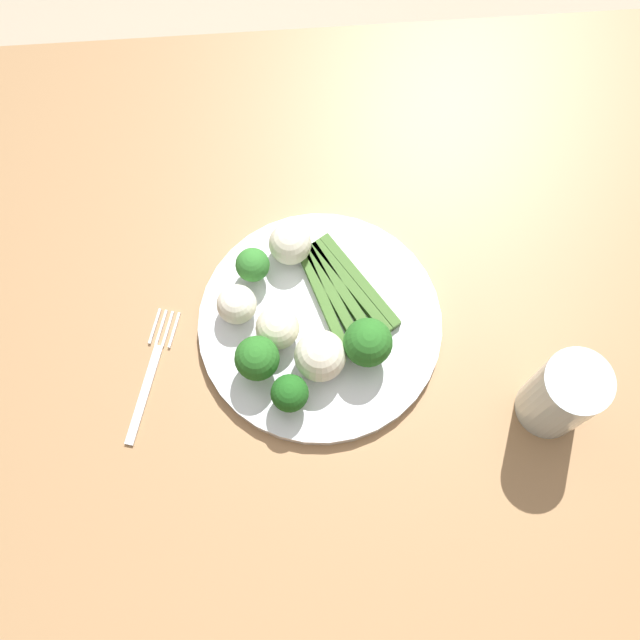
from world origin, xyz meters
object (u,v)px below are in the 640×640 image
at_px(cauliflower_near_fork, 320,356).
at_px(water_glass, 562,395).
at_px(dining_table, 376,386).
at_px(plate, 320,324).
at_px(cauliflower_back, 277,328).
at_px(broccoli_front, 257,361).
at_px(asparagus_bundle, 342,291).
at_px(cauliflower_outer_edge, 237,304).
at_px(fork, 151,373).
at_px(broccoli_right, 368,343).
at_px(cauliflower_mid, 290,244).
at_px(broccoli_left, 290,393).
at_px(broccoli_back_right, 253,265).

bearing_deg(cauliflower_near_fork, water_glass, -14.71).
xyz_separation_m(dining_table, plate, (-0.07, 0.05, 0.11)).
bearing_deg(cauliflower_back, broccoli_front, -120.25).
height_order(asparagus_bundle, broccoli_front, broccoli_front).
xyz_separation_m(cauliflower_back, water_glass, (0.30, -0.11, 0.02)).
xyz_separation_m(plate, cauliflower_near_fork, (-0.00, -0.05, 0.04)).
xyz_separation_m(cauliflower_outer_edge, fork, (-0.11, -0.06, -0.04)).
xyz_separation_m(broccoli_right, water_glass, (0.20, -0.08, 0.00)).
xyz_separation_m(dining_table, cauliflower_back, (-0.12, 0.04, 0.15)).
xyz_separation_m(plate, broccoli_right, (0.05, -0.04, 0.05)).
bearing_deg(fork, cauliflower_back, -61.93).
xyz_separation_m(asparagus_bundle, broccoli_front, (-0.10, -0.09, 0.03)).
bearing_deg(asparagus_bundle, broccoli_right, -11.70).
relative_size(cauliflower_back, fork, 0.31).
bearing_deg(broccoli_right, broccoli_front, -174.92).
xyz_separation_m(asparagus_bundle, broccoli_right, (0.02, -0.08, 0.03)).
bearing_deg(fork, plate, -61.15).
height_order(asparagus_bundle, broccoli_right, broccoli_right).
relative_size(broccoli_right, fork, 0.41).
relative_size(cauliflower_near_fork, cauliflower_mid, 1.15).
bearing_deg(cauliflower_mid, broccoli_left, -93.52).
height_order(broccoli_back_right, fork, broccoli_back_right).
xyz_separation_m(cauliflower_outer_edge, cauliflower_back, (0.05, -0.03, 0.00)).
height_order(broccoli_front, cauliflower_mid, broccoli_front).
xyz_separation_m(asparagus_bundle, broccoli_back_right, (-0.10, 0.03, 0.02)).
distance_m(broccoli_left, cauliflower_back, 0.08).
bearing_deg(cauliflower_outer_edge, water_glass, -21.81).
distance_m(plate, cauliflower_mid, 0.10).
distance_m(dining_table, broccoli_right, 0.16).
distance_m(broccoli_right, cauliflower_outer_edge, 0.16).
bearing_deg(cauliflower_back, broccoli_back_right, 107.47).
height_order(broccoli_front, cauliflower_back, broccoli_front).
height_order(broccoli_right, cauliflower_outer_edge, broccoli_right).
xyz_separation_m(asparagus_bundle, cauliflower_near_fork, (-0.03, -0.09, 0.02)).
distance_m(dining_table, water_glass, 0.25).
distance_m(dining_table, plate, 0.14).
bearing_deg(cauliflower_near_fork, cauliflower_mid, 99.96).
height_order(dining_table, plate, plate).
relative_size(broccoli_right, cauliflower_mid, 1.32).
relative_size(broccoli_left, cauliflower_near_fork, 0.88).
distance_m(cauliflower_mid, fork, 0.22).
height_order(broccoli_left, cauliflower_outer_edge, broccoli_left).
xyz_separation_m(broccoli_back_right, cauliflower_back, (0.02, -0.08, -0.00)).
bearing_deg(broccoli_left, asparagus_bundle, 61.41).
bearing_deg(broccoli_right, broccoli_left, -151.52).
distance_m(broccoli_front, cauliflower_mid, 0.15).
bearing_deg(cauliflower_outer_edge, cauliflower_near_fork, -38.11).
relative_size(asparagus_bundle, cauliflower_back, 3.07).
height_order(broccoli_left, broccoli_back_right, broccoli_left).
height_order(cauliflower_mid, fork, cauliflower_mid).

